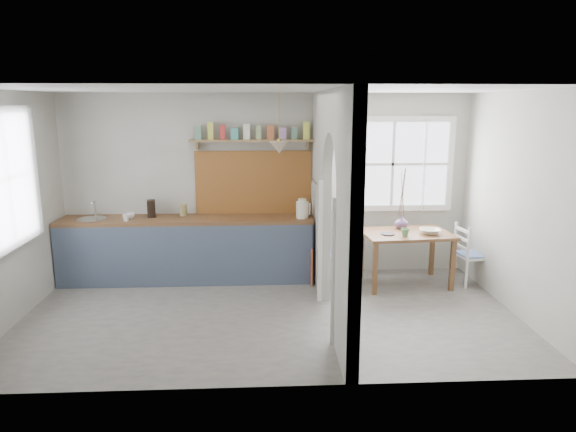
{
  "coord_description": "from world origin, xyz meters",
  "views": [
    {
      "loc": [
        -0.09,
        -5.71,
        2.45
      ],
      "look_at": [
        0.22,
        0.2,
        1.15
      ],
      "focal_mm": 32.0,
      "sensor_mm": 36.0,
      "label": 1
    }
  ],
  "objects_px": {
    "dining_table": "(405,258)",
    "kettle": "(302,208)",
    "chair_left": "(345,252)",
    "chair_right": "(472,254)",
    "vase": "(401,222)"
  },
  "relations": [
    {
      "from": "dining_table",
      "to": "kettle",
      "type": "bearing_deg",
      "value": 165.19
    },
    {
      "from": "chair_left",
      "to": "dining_table",
      "type": "bearing_deg",
      "value": 88.56
    },
    {
      "from": "chair_right",
      "to": "chair_left",
      "type": "bearing_deg",
      "value": 77.75
    },
    {
      "from": "dining_table",
      "to": "chair_left",
      "type": "bearing_deg",
      "value": 168.85
    },
    {
      "from": "chair_right",
      "to": "vase",
      "type": "height_order",
      "value": "vase"
    },
    {
      "from": "chair_left",
      "to": "kettle",
      "type": "bearing_deg",
      "value": -100.19
    },
    {
      "from": "chair_right",
      "to": "kettle",
      "type": "height_order",
      "value": "kettle"
    },
    {
      "from": "kettle",
      "to": "chair_right",
      "type": "bearing_deg",
      "value": 15.75
    },
    {
      "from": "dining_table",
      "to": "chair_right",
      "type": "height_order",
      "value": "chair_right"
    },
    {
      "from": "chair_right",
      "to": "kettle",
      "type": "bearing_deg",
      "value": 74.9
    },
    {
      "from": "dining_table",
      "to": "chair_right",
      "type": "relative_size",
      "value": 1.4
    },
    {
      "from": "vase",
      "to": "kettle",
      "type": "bearing_deg",
      "value": 178.95
    },
    {
      "from": "dining_table",
      "to": "chair_right",
      "type": "xyz_separation_m",
      "value": [
        0.93,
        -0.03,
        0.05
      ]
    },
    {
      "from": "dining_table",
      "to": "chair_left",
      "type": "xyz_separation_m",
      "value": [
        -0.83,
        0.09,
        0.07
      ]
    },
    {
      "from": "dining_table",
      "to": "chair_right",
      "type": "distance_m",
      "value": 0.93
    }
  ]
}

